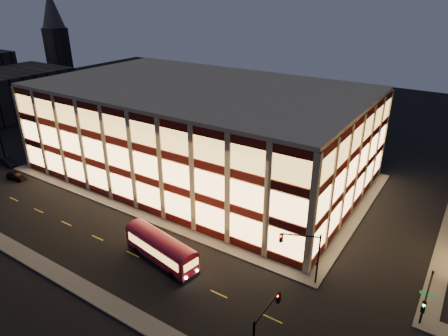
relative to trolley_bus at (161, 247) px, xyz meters
The scene contains 15 objects.
ground 9.35m from the trolley_bus, 146.55° to the left, with size 200.00×200.00×0.00m, color black.
sidewalk_office_south 12.38m from the trolley_bus, 150.38° to the left, with size 54.00×2.00×0.15m, color #514F4C.
sidewalk_office_east 26.93m from the trolley_bus, 55.16° to the left, with size 2.00×30.00×0.15m, color #514F4C.
sidewalk_tower_west 34.41m from the trolley_bus, 39.92° to the left, with size 2.00×30.00×0.15m, color #514F4C.
sidewalk_near 11.17m from the trolley_bus, 133.90° to the right, with size 100.00×2.00×0.15m, color #514F4C.
office_building 24.96m from the trolley_bus, 115.68° to the left, with size 50.45×30.45×14.50m.
bg_building_a 73.43m from the trolley_bus, 161.69° to the left, with size 18.00×28.00×10.00m, color #2D2621.
church_tower 90.06m from the trolley_bus, 149.88° to the left, with size 5.00×5.00×18.00m, color #2D2621.
church_spire 92.23m from the trolley_bus, 149.88° to the left, with size 6.00×6.00×10.00m, color #4C473F.
traffic_signal_far 15.66m from the trolley_bus, 19.96° to the left, with size 3.79×1.87×6.00m.
traffic_signal_right 26.33m from the trolley_bus, ahead, with size 1.20×4.37×6.00m.
traffic_signal_near 17.10m from the trolley_bus, 20.66° to the right, with size 0.32×4.45×6.00m.
trolley_bus is the anchor object (origin of this frame).
parked_car_0 33.82m from the trolley_bus, behind, with size 1.43×3.55×1.21m, color black.
parked_car_1 40.35m from the trolley_bus, behind, with size 1.27×3.66×1.20m, color black.
Camera 1 is at (33.58, -31.86, 27.99)m, focal length 32.00 mm.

